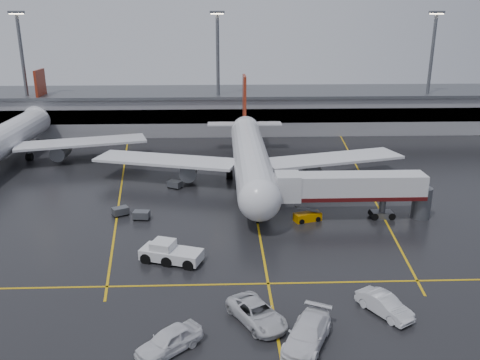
{
  "coord_description": "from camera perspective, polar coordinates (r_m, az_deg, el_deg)",
  "views": [
    {
      "loc": [
        -4.31,
        -64.9,
        24.81
      ],
      "look_at": [
        -2.0,
        -2.0,
        4.0
      ],
      "focal_mm": 37.62,
      "sensor_mm": 36.0,
      "label": 1
    }
  ],
  "objects": [
    {
      "name": "service_van_b",
      "position": [
        41.57,
        7.65,
        -16.89
      ],
      "size": [
        5.33,
        7.18,
        1.93
      ],
      "primitive_type": "imported",
      "rotation": [
        0.0,
        0.0,
        -0.45
      ],
      "color": "white",
      "rests_on": "ground"
    },
    {
      "name": "service_van_a",
      "position": [
        43.77,
        1.93,
        -14.86
      ],
      "size": [
        5.61,
        6.92,
        1.75
      ],
      "primitive_type": "imported",
      "rotation": [
        0.0,
        0.0,
        0.51
      ],
      "color": "silver",
      "rests_on": "ground"
    },
    {
      "name": "baggage_cart_a",
      "position": [
        65.05,
        -11.12,
        -3.89
      ],
      "size": [
        2.13,
        1.51,
        1.12
      ],
      "color": "#595B60",
      "rests_on": "ground"
    },
    {
      "name": "jet_bridge",
      "position": [
        64.55,
        12.54,
        -1.03
      ],
      "size": [
        19.9,
        3.4,
        6.05
      ],
      "color": "silver",
      "rests_on": "ground"
    },
    {
      "name": "main_airliner",
      "position": [
        77.51,
        1.16,
        2.88
      ],
      "size": [
        48.8,
        45.6,
        14.1
      ],
      "color": "silver",
      "rests_on": "ground"
    },
    {
      "name": "baggage_cart_c",
      "position": [
        75.84,
        -7.4,
        -0.46
      ],
      "size": [
        2.38,
        2.12,
        1.12
      ],
      "color": "#595B60",
      "rests_on": "ground"
    },
    {
      "name": "service_van_d",
      "position": [
        40.91,
        -8.05,
        -17.59
      ],
      "size": [
        5.59,
        5.39,
        1.89
      ],
      "primitive_type": "imported",
      "rotation": [
        0.0,
        0.0,
        -0.83
      ],
      "color": "white",
      "rests_on": "ground"
    },
    {
      "name": "belt_loader",
      "position": [
        64.07,
        7.66,
        -4.14
      ],
      "size": [
        3.69,
        2.44,
        2.16
      ],
      "color": "#C37600",
      "rests_on": "ground"
    },
    {
      "name": "baggage_cart_b",
      "position": [
        66.89,
        -13.41,
        -3.43
      ],
      "size": [
        2.38,
        2.13,
        1.12
      ],
      "color": "#595B60",
      "rests_on": "ground"
    },
    {
      "name": "light_mast_mid",
      "position": [
        107.4,
        -2.52,
        12.75
      ],
      "size": [
        3.0,
        1.2,
        25.45
      ],
      "color": "#595B60",
      "rests_on": "ground"
    },
    {
      "name": "pushback_tractor",
      "position": [
        53.86,
        -7.96,
        -8.23
      ],
      "size": [
        6.93,
        4.57,
        2.3
      ],
      "color": "silver",
      "rests_on": "ground"
    },
    {
      "name": "apron_line_centre",
      "position": [
        69.61,
        1.59,
        -2.58
      ],
      "size": [
        0.25,
        90.0,
        0.02
      ],
      "primitive_type": "cube",
      "color": "gold",
      "rests_on": "ground"
    },
    {
      "name": "second_airliner",
      "position": [
        96.67,
        -25.07,
        4.25
      ],
      "size": [
        48.8,
        45.6,
        14.1
      ],
      "color": "silver",
      "rests_on": "ground"
    },
    {
      "name": "light_mast_right",
      "position": [
        116.18,
        20.81,
        12.04
      ],
      "size": [
        3.0,
        1.2,
        25.45
      ],
      "color": "#595B60",
      "rests_on": "ground"
    },
    {
      "name": "terminal",
      "position": [
        114.76,
        0.09,
        8.01
      ],
      "size": [
        122.0,
        19.0,
        8.6
      ],
      "color": "gray",
      "rests_on": "ground"
    },
    {
      "name": "ground",
      "position": [
        69.61,
        1.59,
        -2.59
      ],
      "size": [
        220.0,
        220.0,
        0.0
      ],
      "primitive_type": "plane",
      "color": "black",
      "rests_on": "ground"
    },
    {
      "name": "light_mast_left",
      "position": [
        114.85,
        -23.35,
        11.68
      ],
      "size": [
        3.0,
        1.2,
        25.45
      ],
      "color": "#595B60",
      "rests_on": "ground"
    },
    {
      "name": "service_van_c",
      "position": [
        46.54,
        16.05,
        -13.44
      ],
      "size": [
        4.36,
        5.52,
        1.76
      ],
      "primitive_type": "imported",
      "rotation": [
        0.0,
        0.0,
        0.55
      ],
      "color": "silver",
      "rests_on": "ground"
    },
    {
      "name": "apron_line_stop",
      "position": [
        49.74,
        3.21,
        -11.64
      ],
      "size": [
        60.0,
        0.25,
        0.02
      ],
      "primitive_type": "cube",
      "color": "gold",
      "rests_on": "ground"
    },
    {
      "name": "apron_line_left",
      "position": [
        80.44,
        -13.24,
        -0.16
      ],
      "size": [
        9.99,
        69.35,
        0.02
      ],
      "primitive_type": "cube",
      "rotation": [
        0.0,
        0.0,
        0.14
      ],
      "color": "gold",
      "rests_on": "ground"
    },
    {
      "name": "apron_line_right",
      "position": [
        81.99,
        13.79,
        0.14
      ],
      "size": [
        7.57,
        69.64,
        0.02
      ],
      "primitive_type": "cube",
      "rotation": [
        0.0,
        0.0,
        -0.1
      ],
      "color": "gold",
      "rests_on": "ground"
    }
  ]
}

